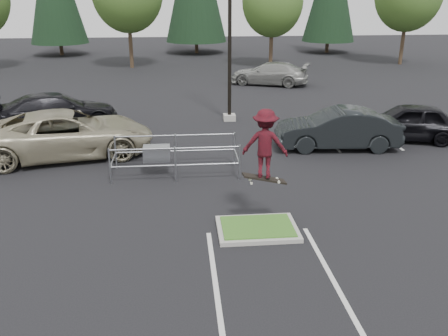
{
  "coord_description": "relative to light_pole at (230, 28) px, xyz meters",
  "views": [
    {
      "loc": [
        -2.03,
        -11.51,
        6.21
      ],
      "look_at": [
        -0.78,
        1.5,
        1.33
      ],
      "focal_mm": 38.0,
      "sensor_mm": 36.0,
      "label": 1
    }
  ],
  "objects": [
    {
      "name": "car_far_silver",
      "position": [
        3.96,
        9.53,
        -3.77
      ],
      "size": [
        5.84,
        4.1,
        1.57
      ],
      "primitive_type": "imported",
      "rotation": [
        0.0,
        0.0,
        4.32
      ],
      "color": "#989893",
      "rests_on": "ground"
    },
    {
      "name": "cart_corral",
      "position": [
        -3.24,
        -7.38,
        -3.76
      ],
      "size": [
        4.5,
        1.64,
        1.27
      ],
      "rotation": [
        0.0,
        0.0,
        -0.01
      ],
      "color": "#92949A",
      "rests_on": "ground"
    },
    {
      "name": "car_r_black",
      "position": [
        7.5,
        -4.13,
        -3.74
      ],
      "size": [
        5.15,
        3.13,
        1.64
      ],
      "primitive_type": "imported",
      "rotation": [
        0.0,
        0.0,
        4.45
      ],
      "color": "black",
      "rests_on": "ground"
    },
    {
      "name": "car_l_tan",
      "position": [
        -7.0,
        -5.0,
        -3.64
      ],
      "size": [
        7.09,
        4.35,
        1.84
      ],
      "primitive_type": "imported",
      "rotation": [
        0.0,
        0.0,
        1.78
      ],
      "color": "gray",
      "rests_on": "ground"
    },
    {
      "name": "ground",
      "position": [
        -0.5,
        -12.0,
        -4.56
      ],
      "size": [
        120.0,
        120.0,
        0.0
      ],
      "primitive_type": "plane",
      "color": "black",
      "rests_on": "ground"
    },
    {
      "name": "decid_c",
      "position": [
        5.49,
        17.83,
        0.69
      ],
      "size": [
        5.12,
        5.12,
        8.38
      ],
      "color": "#38281C",
      "rests_on": "ground"
    },
    {
      "name": "stall_lines",
      "position": [
        -1.85,
        -5.98,
        -4.56
      ],
      "size": [
        22.62,
        17.6,
        0.01
      ],
      "color": "silver",
      "rests_on": "ground"
    },
    {
      "name": "grass_median",
      "position": [
        -0.5,
        -12.0,
        -4.48
      ],
      "size": [
        2.2,
        1.6,
        0.16
      ],
      "color": "#A3A298",
      "rests_on": "ground"
    },
    {
      "name": "car_r_charc",
      "position": [
        4.0,
        -5.0,
        -3.72
      ],
      "size": [
        5.19,
        2.16,
        1.67
      ],
      "primitive_type": "imported",
      "rotation": [
        0.0,
        0.0,
        4.63
      ],
      "color": "black",
      "rests_on": "ground"
    },
    {
      "name": "skateboarder",
      "position": [
        -0.28,
        -11.63,
        -2.17
      ],
      "size": [
        1.36,
        0.98,
        2.11
      ],
      "rotation": [
        0.0,
        0.0,
        2.89
      ],
      "color": "black",
      "rests_on": "ground"
    },
    {
      "name": "light_pole",
      "position": [
        0.0,
        0.0,
        0.0
      ],
      "size": [
        0.7,
        0.6,
        10.12
      ],
      "color": "#A3A298",
      "rests_on": "ground"
    },
    {
      "name": "car_l_black",
      "position": [
        -8.5,
        -0.5,
        -3.74
      ],
      "size": [
        6.08,
        3.82,
        1.64
      ],
      "primitive_type": "imported",
      "rotation": [
        0.0,
        0.0,
        1.86
      ],
      "color": "black",
      "rests_on": "ground"
    }
  ]
}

